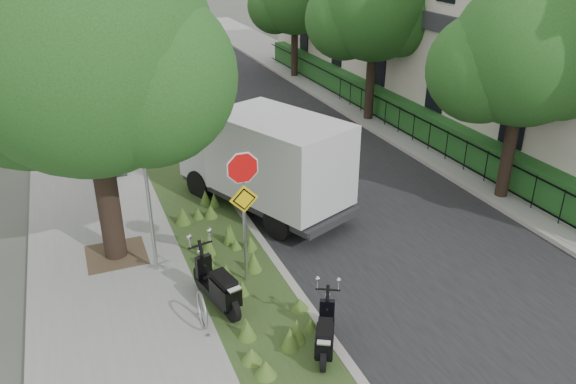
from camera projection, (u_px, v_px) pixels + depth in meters
name	position (u px, v px, depth m)	size (l,w,h in m)	color
ground	(314.00, 285.00, 12.68)	(120.00, 120.00, 0.00)	#4C5147
sidewalk_near	(85.00, 157.00, 19.60)	(3.50, 60.00, 0.12)	gray
verge	(164.00, 146.00, 20.53)	(2.00, 60.00, 0.12)	#30461E
kerb_near	(191.00, 143.00, 20.86)	(0.20, 60.00, 0.13)	#9E9991
road	(278.00, 132.00, 22.07)	(7.00, 60.00, 0.01)	black
kerb_far	(357.00, 121.00, 23.23)	(0.20, 60.00, 0.13)	#9E9991
footpath_far	(393.00, 116.00, 23.81)	(3.20, 60.00, 0.12)	gray
street_tree_main	(83.00, 61.00, 11.64)	(6.21, 5.54, 7.66)	black
bare_post	(148.00, 192.00, 12.20)	(0.08, 0.08, 4.00)	#A5A8AD
bike_hoop	(202.00, 310.00, 11.05)	(0.06, 0.78, 0.77)	#A5A8AD
sign_assembly	(243.00, 192.00, 11.70)	(0.94, 0.08, 3.22)	#A5A8AD
fence_far	(373.00, 105.00, 23.21)	(0.04, 24.00, 1.00)	black
hedge_far	(388.00, 103.00, 23.45)	(1.00, 24.00, 1.10)	#1A4B1B
terrace_houses	(469.00, 12.00, 23.17)	(7.40, 26.40, 8.20)	#BEB4A3
far_tree_a	(522.00, 59.00, 14.97)	(4.60, 4.10, 6.22)	black
far_tree_b	(373.00, 12.00, 21.58)	(4.83, 4.31, 6.56)	black
far_tree_c	(293.00, 0.00, 28.46)	(4.37, 3.89, 5.93)	black
scooter_near	(220.00, 291.00, 11.52)	(0.66, 1.86, 0.90)	black
scooter_far	(325.00, 339.00, 10.30)	(0.89, 1.45, 0.76)	black
box_truck	(266.00, 158.00, 15.43)	(3.93, 5.68, 2.41)	#262628
utility_cabinet	(111.00, 160.00, 17.78)	(0.87, 0.63, 1.09)	#262628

